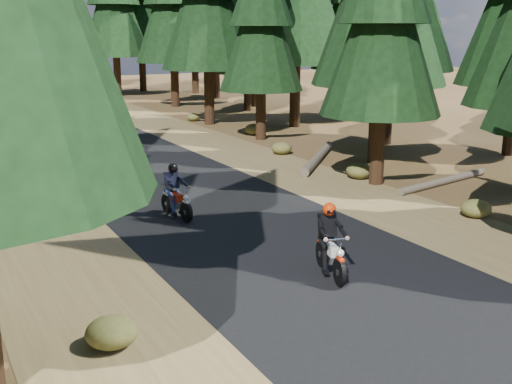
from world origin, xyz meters
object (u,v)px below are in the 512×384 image
at_px(log_far, 444,181).
at_px(rider_lead, 330,253).
at_px(rider_follow, 176,200).
at_px(log_near, 318,157).

distance_m(log_far, rider_lead, 9.29).
bearing_deg(rider_lead, rider_follow, -62.11).
xyz_separation_m(log_far, rider_lead, (-7.87, -4.91, 0.39)).
distance_m(log_near, log_far, 5.35).
height_order(log_near, log_far, log_near).
distance_m(log_far, rider_follow, 9.11).
bearing_deg(rider_lead, log_far, -132.75).
xyz_separation_m(log_near, rider_follow, (-7.57, -4.62, 0.33)).
relative_size(log_near, log_far, 1.24).
bearing_deg(log_near, rider_lead, -169.52).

